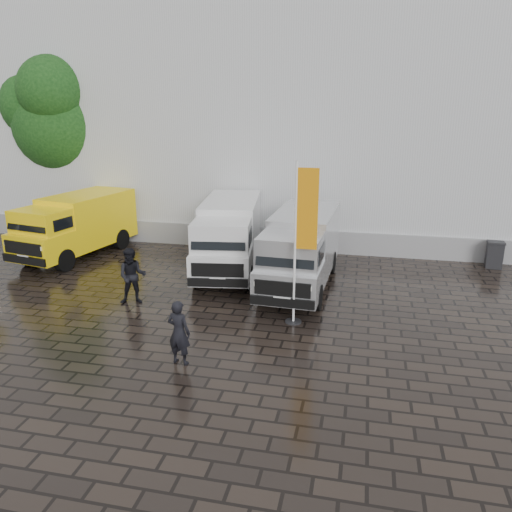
{
  "coord_description": "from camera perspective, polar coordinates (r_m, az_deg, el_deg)",
  "views": [
    {
      "loc": [
        2.92,
        -13.5,
        6.39
      ],
      "look_at": [
        -0.53,
        2.2,
        1.45
      ],
      "focal_mm": 35.0,
      "sensor_mm": 36.0,
      "label": 1
    }
  ],
  "objects": [
    {
      "name": "van_silver",
      "position": [
        17.82,
        5.14,
        0.5
      ],
      "size": [
        2.33,
        6.2,
        2.65
      ],
      "primitive_type": null,
      "rotation": [
        0.0,
        0.0,
        -0.05
      ],
      "color": "silver",
      "rests_on": "ground"
    },
    {
      "name": "tree",
      "position": [
        27.45,
        -21.11,
        14.52
      ],
      "size": [
        4.93,
        4.93,
        8.86
      ],
      "color": "black",
      "rests_on": "ground"
    },
    {
      "name": "ground",
      "position": [
        15.21,
        0.16,
        -7.74
      ],
      "size": [
        120.0,
        120.0,
        0.0
      ],
      "primitive_type": "plane",
      "color": "black",
      "rests_on": "ground"
    },
    {
      "name": "exhibition_hall",
      "position": [
        29.51,
        11.02,
        16.03
      ],
      "size": [
        44.0,
        16.0,
        12.0
      ],
      "primitive_type": "cube",
      "color": "silver",
      "rests_on": "ground"
    },
    {
      "name": "wheelie_bin",
      "position": [
        22.31,
        25.59,
        0.17
      ],
      "size": [
        0.72,
        0.72,
        1.08
      ],
      "primitive_type": "cube",
      "rotation": [
        0.0,
        0.0,
        -0.11
      ],
      "color": "black",
      "rests_on": "ground"
    },
    {
      "name": "person_front",
      "position": [
        12.85,
        -8.8,
        -8.62
      ],
      "size": [
        0.69,
        0.52,
        1.72
      ],
      "primitive_type": "imported",
      "rotation": [
        0.0,
        0.0,
        2.95
      ],
      "color": "black",
      "rests_on": "ground"
    },
    {
      "name": "van_white",
      "position": [
        19.55,
        -3.11,
        2.13
      ],
      "size": [
        2.96,
        6.48,
        2.71
      ],
      "primitive_type": null,
      "rotation": [
        0.0,
        0.0,
        0.14
      ],
      "color": "silver",
      "rests_on": "ground"
    },
    {
      "name": "van_yellow",
      "position": [
        22.74,
        -19.9,
        3.13
      ],
      "size": [
        3.21,
        5.95,
        2.6
      ],
      "primitive_type": null,
      "rotation": [
        0.0,
        0.0,
        -0.19
      ],
      "color": "yellow",
      "rests_on": "ground"
    },
    {
      "name": "person_tent",
      "position": [
        16.88,
        -13.95,
        -2.24
      ],
      "size": [
        1.1,
        0.97,
        1.9
      ],
      "primitive_type": "imported",
      "rotation": [
        0.0,
        0.0,
        0.32
      ],
      "color": "black",
      "rests_on": "ground"
    },
    {
      "name": "flagpole",
      "position": [
        14.43,
        5.23,
        2.26
      ],
      "size": [
        0.88,
        0.5,
        4.87
      ],
      "color": "black",
      "rests_on": "ground"
    },
    {
      "name": "hall_plinth",
      "position": [
        22.26,
        9.57,
        1.5
      ],
      "size": [
        44.0,
        0.15,
        1.0
      ],
      "primitive_type": "cube",
      "color": "gray",
      "rests_on": "ground"
    }
  ]
}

